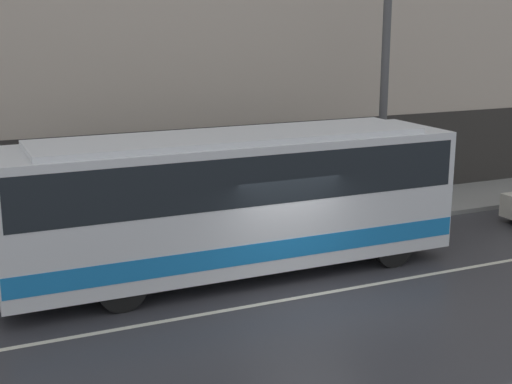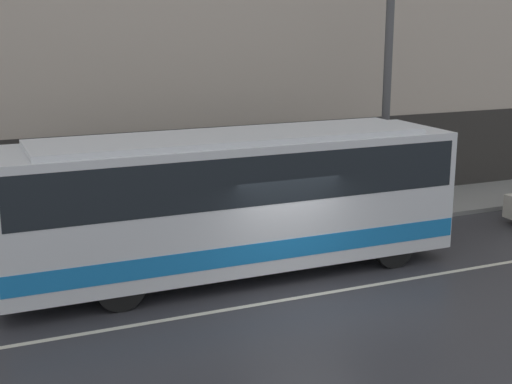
{
  "view_description": "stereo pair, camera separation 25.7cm",
  "coord_description": "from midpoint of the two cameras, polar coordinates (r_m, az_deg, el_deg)",
  "views": [
    {
      "loc": [
        -7.01,
        -12.97,
        5.95
      ],
      "look_at": [
        -0.25,
        2.02,
        1.96
      ],
      "focal_mm": 50.0,
      "sensor_mm": 36.0,
      "label": 1
    },
    {
      "loc": [
        -6.77,
        -13.07,
        5.95
      ],
      "look_at": [
        -0.25,
        2.02,
        1.96
      ],
      "focal_mm": 50.0,
      "sensor_mm": 36.0,
      "label": 2
    }
  ],
  "objects": [
    {
      "name": "pedestrian_waiting",
      "position": [
        20.95,
        -1.92,
        -0.42
      ],
      "size": [
        0.36,
        0.36,
        1.56
      ],
      "color": "#333338",
      "rests_on": "sidewalk"
    },
    {
      "name": "ground_plane",
      "position": [
        15.89,
        4.22,
        -8.38
      ],
      "size": [
        60.0,
        60.0,
        0.0
      ],
      "primitive_type": "plane",
      "color": "#333338"
    },
    {
      "name": "sidewalk",
      "position": [
        20.6,
        -2.84,
        -2.95
      ],
      "size": [
        60.0,
        2.97,
        0.14
      ],
      "color": "gray",
      "rests_on": "ground_plane"
    },
    {
      "name": "lane_stripe",
      "position": [
        15.88,
        4.22,
        -8.37
      ],
      "size": [
        54.0,
        0.14,
        0.01
      ],
      "color": "beige",
      "rests_on": "ground_plane"
    },
    {
      "name": "building_facade",
      "position": [
        21.28,
        -4.62,
        13.19
      ],
      "size": [
        60.0,
        0.35,
        12.0
      ],
      "color": "#B7A899",
      "rests_on": "ground_plane"
    },
    {
      "name": "utility_pole_near",
      "position": [
        21.31,
        10.77,
        8.07
      ],
      "size": [
        0.24,
        0.24,
        7.65
      ],
      "color": "#4C4C4F",
      "rests_on": "sidewalk"
    },
    {
      "name": "transit_bus",
      "position": [
        16.71,
        -1.42,
        -0.35
      ],
      "size": [
        10.78,
        2.62,
        3.39
      ],
      "color": "silver",
      "rests_on": "ground_plane"
    }
  ]
}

